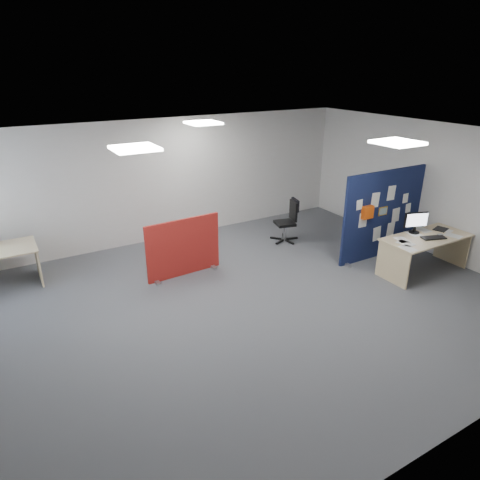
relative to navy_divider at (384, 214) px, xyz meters
name	(u,v)px	position (x,y,z in m)	size (l,w,h in m)	color
floor	(246,304)	(-3.46, -0.31, -0.91)	(9.00, 9.00, 0.00)	#4B4E52
ceiling	(247,142)	(-3.46, -0.31, 1.79)	(9.00, 7.00, 0.02)	white
wall_back	(165,180)	(-3.46, 3.19, 0.44)	(9.00, 0.02, 2.70)	silver
wall_front	(444,348)	(-3.46, -3.81, 0.44)	(9.00, 0.02, 2.70)	silver
wall_right	(434,190)	(1.04, -0.31, 0.44)	(0.02, 7.00, 2.70)	silver
ceiling_lights	(243,136)	(-3.13, 0.36, 1.76)	(4.10, 4.10, 0.04)	white
navy_divider	(384,214)	(0.00, 0.00, 0.00)	(2.21, 0.30, 1.83)	#0E1133
main_desk	(423,244)	(0.12, -0.93, -0.35)	(1.77, 0.78, 0.73)	beige
monitor_main	(416,222)	(0.07, -0.72, 0.05)	(0.46, 0.20, 0.41)	black
keyboard	(433,238)	(0.15, -1.09, -0.17)	(0.45, 0.18, 0.03)	black
mouse	(440,235)	(0.38, -1.06, -0.17)	(0.10, 0.06, 0.03)	#97979C
paper_tray	(441,229)	(0.68, -0.86, -0.17)	(0.28, 0.22, 0.01)	black
red_divider	(184,248)	(-3.91, 1.24, -0.36)	(1.49, 0.30, 1.12)	#AD161D
office_chair	(289,218)	(-1.18, 1.62, -0.37)	(0.64, 0.62, 0.96)	black
desk_papers	(422,237)	(0.02, -0.93, -0.18)	(1.61, 0.82, 0.00)	white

